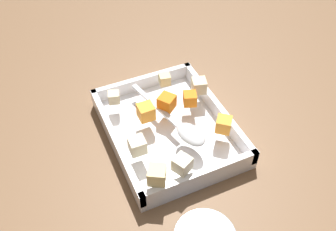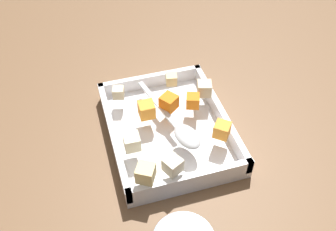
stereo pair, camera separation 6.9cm
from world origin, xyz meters
name	(u,v)px [view 1 (the left image)]	position (x,y,z in m)	size (l,w,h in m)	color
ground_plane	(170,136)	(0.00, 0.00, 0.00)	(4.00, 4.00, 0.00)	brown
baking_dish	(168,130)	(-0.01, 0.00, 0.01)	(0.29, 0.24, 0.05)	silver
carrot_chunk_front_center	(146,112)	(-0.03, -0.04, 0.06)	(0.03, 0.03, 0.03)	orange
carrot_chunk_near_left	(190,99)	(-0.03, 0.06, 0.06)	(0.03, 0.03, 0.03)	orange
carrot_chunk_back_center	(224,124)	(0.06, 0.08, 0.06)	(0.03, 0.03, 0.03)	orange
carrot_chunk_far_left	(167,102)	(-0.04, 0.01, 0.06)	(0.03, 0.03, 0.03)	orange
potato_chunk_corner_ne	(157,175)	(0.12, -0.08, 0.06)	(0.03, 0.03, 0.03)	#E0CC89
potato_chunk_near_right	(199,86)	(-0.06, 0.09, 0.06)	(0.03, 0.03, 0.03)	beige
potato_chunk_rim_edge	(114,97)	(-0.10, -0.08, 0.06)	(0.02, 0.02, 0.02)	beige
potato_chunk_mid_left	(137,145)	(0.04, -0.08, 0.06)	(0.03, 0.03, 0.03)	beige
potato_chunk_mid_right	(165,79)	(-0.11, 0.04, 0.06)	(0.02, 0.02, 0.02)	#E0CC89
parsnip_chunk_center	(182,164)	(0.11, -0.03, 0.06)	(0.03, 0.03, 0.03)	beige
serving_spoon	(186,131)	(0.04, 0.01, 0.06)	(0.22, 0.08, 0.02)	silver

